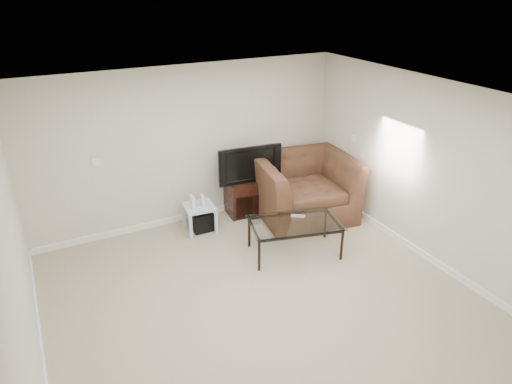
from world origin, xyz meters
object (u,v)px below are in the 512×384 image
recliner (304,177)px  coffee_table (294,238)px  tv_stand (247,195)px  side_table (200,218)px  television (248,163)px  subwoofer (201,221)px

recliner → coffee_table: (-0.76, -0.94, -0.43)m
tv_stand → side_table: (-0.95, -0.23, -0.08)m
television → coffee_table: television is taller
subwoofer → coffee_table: coffee_table is taller
television → recliner: recliner is taller
side_table → television: bearing=11.9°
subwoofer → coffee_table: size_ratio=0.24×
side_table → subwoofer: side_table is taller
television → recliner: (0.78, -0.50, -0.23)m
tv_stand → recliner: (0.78, -0.53, 0.38)m
subwoofer → recliner: size_ratio=0.20×
side_table → coffee_table: coffee_table is taller
television → subwoofer: bearing=-162.4°
tv_stand → side_table: bearing=-162.3°
tv_stand → side_table: size_ratio=1.60×
television → coffee_table: size_ratio=0.77×
tv_stand → side_table: tv_stand is taller
subwoofer → television: bearing=11.4°
subwoofer → coffee_table: 1.57m
side_table → recliner: 1.81m
side_table → coffee_table: (0.97, -1.24, 0.04)m
tv_stand → television: bearing=-90.0°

